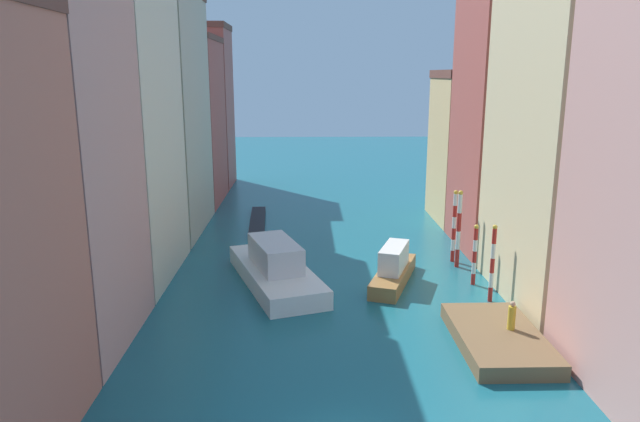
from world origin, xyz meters
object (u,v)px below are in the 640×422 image
object	(u,v)px
vaporetto_white	(276,269)
waterfront_dock	(498,338)
person_on_dock	(512,316)
mooring_pole_0	(492,263)
gondola_black	(258,222)
motorboat_0	(394,269)
mooring_pole_2	(459,228)
mooring_pole_1	(475,254)
mooring_pole_3	(454,226)

from	to	relation	value
vaporetto_white	waterfront_dock	bearing A→B (deg)	-38.43
person_on_dock	vaporetto_white	distance (m)	14.41
person_on_dock	mooring_pole_0	world-z (taller)	mooring_pole_0
gondola_black	motorboat_0	xyz separation A→B (m)	(9.53, -14.45, 0.67)
mooring_pole_2	vaporetto_white	world-z (taller)	mooring_pole_2
mooring_pole_2	mooring_pole_1	bearing A→B (deg)	-87.48
mooring_pole_0	mooring_pole_1	size ratio (longest dim) A/B	1.18
vaporetto_white	mooring_pole_0	bearing A→B (deg)	-14.62
vaporetto_white	motorboat_0	world-z (taller)	vaporetto_white
waterfront_dock	gondola_black	world-z (taller)	waterfront_dock
mooring_pole_3	person_on_dock	bearing A→B (deg)	-91.55
waterfront_dock	vaporetto_white	xyz separation A→B (m)	(-10.97, 8.71, 0.59)
mooring_pole_0	vaporetto_white	distance (m)	12.80
mooring_pole_1	mooring_pole_2	xyz separation A→B (m)	(-0.15, 3.36, 0.71)
waterfront_dock	mooring_pole_1	bearing A→B (deg)	82.08
vaporetto_white	gondola_black	xyz separation A→B (m)	(-2.26, 14.41, -0.73)
mooring_pole_1	vaporetto_white	bearing A→B (deg)	177.63
waterfront_dock	vaporetto_white	world-z (taller)	vaporetto_white
mooring_pole_3	vaporetto_white	size ratio (longest dim) A/B	0.46
gondola_black	waterfront_dock	bearing A→B (deg)	-60.20
waterfront_dock	mooring_pole_1	size ratio (longest dim) A/B	1.84
mooring_pole_1	motorboat_0	bearing A→B (deg)	174.66
gondola_black	motorboat_0	bearing A→B (deg)	-56.61
mooring_pole_1	gondola_black	bearing A→B (deg)	133.97
person_on_dock	mooring_pole_0	distance (m)	5.42
mooring_pole_0	mooring_pole_3	bearing A→B (deg)	92.86
waterfront_dock	gondola_black	size ratio (longest dim) A/B	0.72
mooring_pole_3	vaporetto_white	xyz separation A→B (m)	(-11.96, -4.01, -1.59)
mooring_pole_0	motorboat_0	distance (m)	6.12
mooring_pole_1	mooring_pole_3	distance (m)	4.55
person_on_dock	mooring_pole_2	world-z (taller)	mooring_pole_2
waterfront_dock	mooring_pole_2	distance (m)	11.83
mooring_pole_2	vaporetto_white	distance (m)	12.42
person_on_dock	vaporetto_white	bearing A→B (deg)	143.78
mooring_pole_2	vaporetto_white	size ratio (longest dim) A/B	0.48
mooring_pole_2	gondola_black	size ratio (longest dim) A/B	0.54
mooring_pole_0	mooring_pole_1	bearing A→B (deg)	94.31
vaporetto_white	person_on_dock	bearing A→B (deg)	-36.22
mooring_pole_2	mooring_pole_3	world-z (taller)	mooring_pole_2
waterfront_dock	person_on_dock	xyz separation A→B (m)	(0.65, 0.20, 1.02)
waterfront_dock	motorboat_0	xyz separation A→B (m)	(-3.71, 8.66, 0.53)
person_on_dock	mooring_pole_3	xyz separation A→B (m)	(0.34, 12.52, 1.15)
mooring_pole_1	vaporetto_white	xyz separation A→B (m)	(-12.12, 0.50, -0.98)
waterfront_dock	mooring_pole_0	distance (m)	5.98
waterfront_dock	gondola_black	bearing A→B (deg)	119.80
vaporetto_white	motorboat_0	size ratio (longest dim) A/B	1.55
mooring_pole_1	vaporetto_white	distance (m)	12.17
person_on_dock	gondola_black	size ratio (longest dim) A/B	0.15
gondola_black	mooring_pole_3	bearing A→B (deg)	-36.17
mooring_pole_2	motorboat_0	bearing A→B (deg)	-148.31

